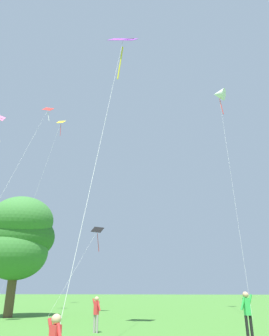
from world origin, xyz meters
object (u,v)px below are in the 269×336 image
object	(u,v)px
kite_black_large	(96,234)
person_in_red_shirt	(247,310)
kite_white_distant	(219,94)
kite_purple_streamer	(122,48)
tree_right_cluster	(20,237)
kite_yellow_diamond	(58,131)
kite_red_high	(43,119)
person_far_back	(96,311)

from	to	relation	value
kite_black_large	person_in_red_shirt	xyz separation A→B (m)	(11.26, -15.43, -5.90)
kite_white_distant	kite_purple_streamer	world-z (taller)	kite_white_distant
kite_black_large	tree_right_cluster	size ratio (longest dim) A/B	0.87
kite_white_distant	person_in_red_shirt	world-z (taller)	kite_white_distant
kite_yellow_diamond	kite_black_large	world-z (taller)	kite_yellow_diamond
kite_yellow_diamond	person_in_red_shirt	size ratio (longest dim) A/B	16.17
kite_black_large	tree_right_cluster	distance (m)	7.97
kite_yellow_diamond	person_in_red_shirt	distance (m)	44.74
kite_white_distant	tree_right_cluster	bearing A→B (deg)	-147.72
kite_red_high	kite_purple_streamer	world-z (taller)	kite_red_high
kite_red_high	person_far_back	size ratio (longest dim) A/B	13.46
kite_white_distant	kite_red_high	size ratio (longest dim) A/B	1.21
kite_black_large	kite_red_high	bearing A→B (deg)	-153.76
person_far_back	tree_right_cluster	world-z (taller)	tree_right_cluster
kite_red_high	kite_black_large	bearing A→B (deg)	26.24
kite_red_high	kite_purple_streamer	distance (m)	16.63
person_far_back	kite_white_distant	bearing A→B (deg)	64.84
kite_purple_streamer	kite_yellow_diamond	bearing A→B (deg)	121.02
kite_white_distant	kite_purple_streamer	bearing A→B (deg)	-112.25
kite_white_distant	kite_yellow_diamond	bearing A→B (deg)	160.35
kite_yellow_diamond	kite_white_distant	xyz separation A→B (m)	(25.01, -8.93, -1.85)
kite_yellow_diamond	tree_right_cluster	xyz separation A→B (m)	(7.12, -20.24, -20.59)
kite_white_distant	kite_purple_streamer	size ratio (longest dim) A/B	1.45
kite_red_high	tree_right_cluster	bearing A→B (deg)	-72.15
kite_white_distant	tree_right_cluster	world-z (taller)	kite_white_distant
kite_black_large	tree_right_cluster	world-z (taller)	tree_right_cluster
kite_yellow_diamond	kite_white_distant	bearing A→B (deg)	-19.65
person_in_red_shirt	tree_right_cluster	world-z (taller)	tree_right_cluster
person_far_back	person_in_red_shirt	bearing A→B (deg)	-8.33
person_in_red_shirt	kite_red_high	bearing A→B (deg)	142.95
kite_yellow_diamond	kite_red_high	size ratio (longest dim) A/B	1.37
kite_black_large	tree_right_cluster	xyz separation A→B (m)	(-4.32, -6.60, -1.15)
kite_white_distant	person_far_back	xyz separation A→B (m)	(-9.00, -19.16, -23.62)
kite_purple_streamer	person_in_red_shirt	distance (m)	15.95
tree_right_cluster	kite_black_large	bearing A→B (deg)	56.80
kite_yellow_diamond	person_in_red_shirt	bearing A→B (deg)	-52.03
kite_black_large	person_far_back	size ratio (longest dim) A/B	5.02
kite_white_distant	tree_right_cluster	distance (m)	28.27
kite_black_large	kite_purple_streamer	size ratio (longest dim) A/B	0.45
kite_red_high	tree_right_cluster	size ratio (longest dim) A/B	2.35
kite_purple_streamer	tree_right_cluster	world-z (taller)	kite_purple_streamer
kite_black_large	person_far_back	distance (m)	16.32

